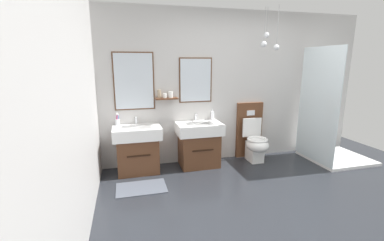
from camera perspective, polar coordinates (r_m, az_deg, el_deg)
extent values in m
cube|color=#23262B|center=(3.55, 20.45, -17.84)|extent=(5.99, 4.94, 0.10)
cube|color=#B7B5B2|center=(4.68, 8.98, 7.23)|extent=(4.79, 0.12, 2.55)
cube|color=#4C301E|center=(4.22, -12.53, 8.34)|extent=(0.63, 0.02, 0.90)
cube|color=silver|center=(4.21, -12.52, 8.33)|extent=(0.59, 0.01, 0.86)
cube|color=#4C301E|center=(4.38, 0.78, 8.77)|extent=(0.56, 0.02, 0.73)
cube|color=silver|center=(4.37, 0.81, 8.76)|extent=(0.52, 0.01, 0.69)
cube|color=#56331E|center=(4.23, -5.52, 4.79)|extent=(0.36, 0.14, 0.02)
cylinder|color=gray|center=(4.21, -7.12, 5.78)|extent=(0.06, 0.06, 0.13)
cylinder|color=white|center=(4.20, -5.96, 5.42)|extent=(0.06, 0.06, 0.07)
cylinder|color=white|center=(4.23, -4.67, 5.65)|extent=(0.07, 0.07, 0.10)
cylinder|color=gray|center=(4.52, 15.59, 19.66)|extent=(0.01, 0.01, 0.52)
sphere|color=silver|center=(4.49, 15.34, 15.75)|extent=(0.09, 0.09, 0.09)
cylinder|color=gray|center=(4.44, 18.22, 19.27)|extent=(0.01, 0.01, 0.58)
sphere|color=silver|center=(4.41, 17.91, 14.92)|extent=(0.09, 0.09, 0.09)
cylinder|color=gray|center=(4.61, 16.10, 20.40)|extent=(0.01, 0.01, 0.37)
sphere|color=silver|center=(4.58, 15.91, 17.47)|extent=(0.09, 0.09, 0.09)
cube|color=#B7B5B2|center=(2.55, -25.12, 1.73)|extent=(0.12, 3.74, 2.55)
cube|color=#474C56|center=(3.79, -10.97, -14.21)|extent=(0.68, 0.44, 0.01)
cube|color=#56331E|center=(4.25, -11.68, -7.30)|extent=(0.62, 0.48, 0.55)
cube|color=black|center=(4.00, -11.53, -7.58)|extent=(0.34, 0.01, 0.02)
cube|color=white|center=(4.14, -11.90, -2.54)|extent=(0.73, 0.52, 0.18)
cube|color=silver|center=(4.09, -11.93, -1.63)|extent=(0.45, 0.29, 0.03)
cylinder|color=silver|center=(4.31, -12.13, 0.04)|extent=(0.03, 0.03, 0.11)
cylinder|color=silver|center=(4.24, -12.13, 0.51)|extent=(0.02, 0.11, 0.02)
cube|color=#56331E|center=(4.40, 1.47, -6.32)|extent=(0.62, 0.48, 0.55)
cube|color=black|center=(4.16, 2.41, -6.52)|extent=(0.34, 0.01, 0.02)
cube|color=white|center=(4.29, 1.50, -1.71)|extent=(0.73, 0.52, 0.18)
cube|color=silver|center=(4.25, 1.62, -0.83)|extent=(0.45, 0.29, 0.03)
cylinder|color=silver|center=(4.46, 0.77, 0.74)|extent=(0.03, 0.03, 0.11)
cylinder|color=silver|center=(4.40, 0.96, 1.21)|extent=(0.02, 0.11, 0.02)
cube|color=#56331E|center=(4.87, 12.22, -1.96)|extent=(0.48, 0.10, 1.00)
cube|color=silver|center=(4.76, 12.69, 1.62)|extent=(0.15, 0.01, 0.09)
cube|color=white|center=(4.74, 13.47, -6.60)|extent=(0.22, 0.30, 0.34)
ellipsoid|color=white|center=(4.63, 14.03, -5.15)|extent=(0.37, 0.46, 0.24)
torus|color=white|center=(4.60, 14.09, -4.02)|extent=(0.35, 0.35, 0.04)
cube|color=white|center=(4.75, 12.93, -1.45)|extent=(0.35, 0.03, 0.33)
cylinder|color=silver|center=(4.28, -15.94, -0.36)|extent=(0.07, 0.07, 0.09)
cylinder|color=#2D84DB|center=(4.27, -15.75, 0.32)|extent=(0.01, 0.01, 0.16)
cube|color=white|center=(4.25, -15.81, 1.35)|extent=(0.01, 0.02, 0.03)
cylinder|color=#DB3847|center=(4.28, -15.94, 0.36)|extent=(0.01, 0.04, 0.16)
cube|color=white|center=(4.25, -15.97, 1.38)|extent=(0.01, 0.02, 0.03)
cylinder|color=#DB3847|center=(4.27, -16.14, 0.32)|extent=(0.03, 0.02, 0.16)
cube|color=white|center=(4.26, -16.03, 1.39)|extent=(0.02, 0.02, 0.03)
cylinder|color=purple|center=(4.25, -16.01, 0.32)|extent=(0.01, 0.04, 0.17)
cube|color=white|center=(4.22, -16.06, 1.39)|extent=(0.01, 0.02, 0.03)
cylinder|color=white|center=(4.52, 4.46, 1.07)|extent=(0.06, 0.06, 0.14)
cylinder|color=silver|center=(4.50, 4.48, 2.17)|extent=(0.02, 0.02, 0.04)
cube|color=white|center=(5.40, 28.87, -7.13)|extent=(1.01, 0.92, 0.05)
cube|color=silver|center=(4.84, 25.74, 3.01)|extent=(0.02, 0.92, 1.90)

